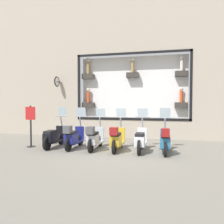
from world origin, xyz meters
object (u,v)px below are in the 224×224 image
Objects in this scene: scooter_silver_3 at (95,138)px; shop_sign_post at (31,125)px; scooter_teal_0 at (165,141)px; scooter_black_5 at (54,137)px; scooter_white_1 at (141,140)px; scooter_navy_4 at (73,137)px; scooter_yellow_2 at (117,139)px.

shop_sign_post reaches higher than scooter_silver_3.
scooter_teal_0 is 1.00× the size of scooter_silver_3.
shop_sign_post is at bearing 94.19° from scooter_black_5.
scooter_navy_4 is (-0.06, 2.71, 0.03)m from scooter_white_1.
scooter_navy_4 is 1.00× the size of scooter_black_5.
scooter_yellow_2 is at bearing 94.02° from scooter_white_1.
scooter_navy_4 is at bearing 89.91° from scooter_yellow_2.
scooter_teal_0 is at bearing -89.99° from scooter_silver_3.
shop_sign_post is (-0.07, 4.64, 0.50)m from scooter_white_1.
shop_sign_post is at bearing 90.92° from scooter_white_1.
scooter_silver_3 is at bearing -89.76° from shop_sign_post.
scooter_teal_0 is 1.00× the size of scooter_black_5.
scooter_silver_3 is 1.03× the size of shop_sign_post.
scooter_navy_4 is (0.00, 0.90, 0.00)m from scooter_silver_3.
scooter_navy_4 is at bearing 91.28° from scooter_white_1.
scooter_white_1 is at bearing -90.01° from scooter_black_5.
shop_sign_post reaches higher than scooter_teal_0.
scooter_teal_0 is at bearing -90.03° from scooter_navy_4.
scooter_white_1 reaches higher than scooter_silver_3.
scooter_teal_0 is at bearing -90.80° from scooter_black_5.
scooter_silver_3 is 2.87m from shop_sign_post.
scooter_white_1 is 2.71m from scooter_navy_4.
scooter_black_5 is (0.06, 2.71, -0.03)m from scooter_yellow_2.
scooter_teal_0 is 1.00× the size of scooter_navy_4.
scooter_yellow_2 is at bearing -89.83° from shop_sign_post.
shop_sign_post is at bearing 90.12° from scooter_teal_0.
scooter_teal_0 is 5.56m from shop_sign_post.
scooter_white_1 is 0.91m from scooter_yellow_2.
scooter_teal_0 reaches higher than scooter_silver_3.
scooter_white_1 and scooter_yellow_2 have the same top height.
scooter_teal_0 reaches higher than scooter_yellow_2.
scooter_black_5 reaches higher than scooter_teal_0.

